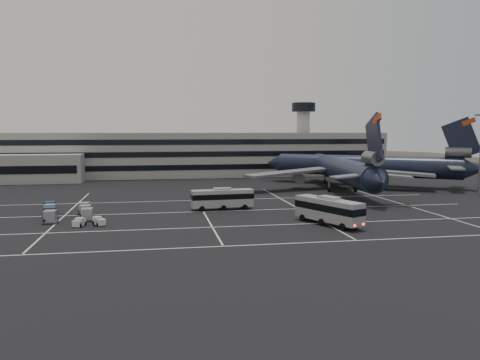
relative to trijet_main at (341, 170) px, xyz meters
name	(u,v)px	position (x,y,z in m)	size (l,w,h in m)	color
ground	(240,214)	(-29.69, -27.15, -5.25)	(260.00, 260.00, 0.00)	black
lane_markings	(244,214)	(-28.74, -26.42, -5.24)	(90.00, 55.62, 0.01)	silver
terminal	(192,155)	(-32.64, 44.00, 1.68)	(125.00, 26.00, 24.00)	gray
hills	(218,180)	(-11.70, 142.85, -17.32)	(352.00, 180.00, 44.00)	#38332B
trijet_main	(341,170)	(0.00, 0.00, 0.00)	(47.14, 57.68, 18.08)	black
trijet_far	(369,165)	(12.20, 10.46, 0.18)	(49.95, 38.96, 18.08)	black
bus_near	(328,209)	(-17.64, -38.31, -2.82)	(7.75, 12.67, 4.44)	#A0A3A8
bus_far	(222,198)	(-31.99, -21.49, -3.02)	(11.66, 3.47, 4.07)	#A0A3A8
tug_a	(79,222)	(-55.72, -33.09, -4.61)	(1.97, 2.53, 1.44)	silver
tug_b	(99,221)	(-52.73, -32.74, -4.61)	(2.27, 2.62, 1.45)	silver
uld_cluster	(65,212)	(-59.16, -25.00, -4.24)	(10.17, 12.65, 2.06)	#2D2D30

